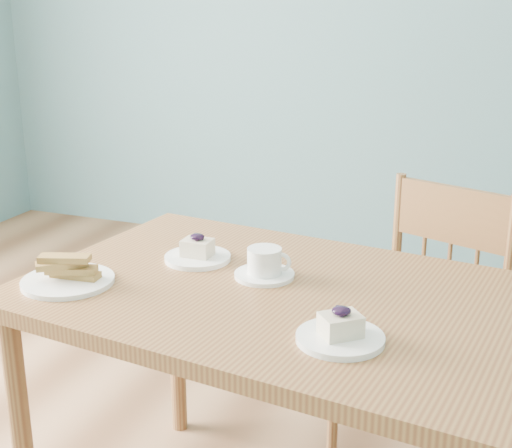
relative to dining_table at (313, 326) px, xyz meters
name	(u,v)px	position (x,y,z in m)	size (l,w,h in m)	color
room	(194,8)	(-0.20, -0.17, 0.70)	(5.01, 5.01, 2.71)	#A0704A
dining_table	(313,326)	(0.00, 0.00, 0.00)	(1.44, 0.93, 0.72)	olive
dining_chair	(423,333)	(0.19, 0.50, -0.21)	(0.50, 0.49, 0.86)	olive
cheesecake_plate_near	(340,333)	(0.11, -0.19, 0.09)	(0.17, 0.17, 0.07)	white
cheesecake_plate_far	(198,253)	(-0.35, 0.12, 0.09)	(0.17, 0.17, 0.07)	white
coffee_cup	(265,265)	(-0.15, 0.07, 0.10)	(0.15, 0.15, 0.07)	white
biscotti_plate	(67,275)	(-0.57, -0.14, 0.09)	(0.22, 0.22, 0.07)	white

